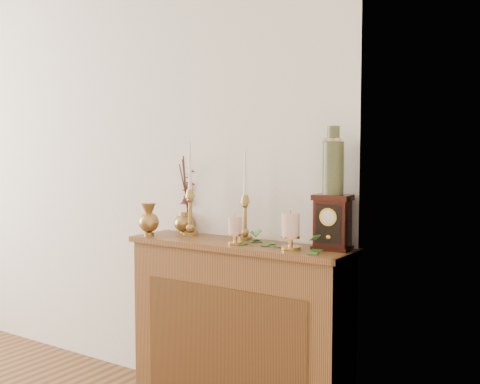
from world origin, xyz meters
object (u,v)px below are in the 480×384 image
Objects in this scene: bud_vase at (149,220)px; mantel_clock at (332,223)px; candlestick_center at (245,210)px; ceramic_vase at (333,164)px; candlestick_left at (190,205)px; ginger_jar at (188,198)px.

mantel_clock reaches higher than bud_vase.
candlestick_center is 0.57m from ceramic_vase.
candlestick_left is 2.89× the size of bud_vase.
candlestick_left is 1.08× the size of candlestick_center.
ginger_jar is (0.09, 0.24, 0.11)m from bud_vase.
ceramic_vase is at bearing -1.63° from candlestick_center.
bud_vase is 1.10m from ceramic_vase.
candlestick_left is at bearing 177.80° from mantel_clock.
ceramic_vase reaches higher than bud_vase.
candlestick_left is 0.88m from ceramic_vase.
candlestick_left reaches higher than bud_vase.
bud_vase is (-0.53, -0.17, -0.07)m from candlestick_center.
mantel_clock is at bearing 8.56° from bud_vase.
candlestick_center reaches higher than bud_vase.
candlestick_center is 0.51m from mantel_clock.
bud_vase is 0.69× the size of mantel_clock.
mantel_clock is 0.28m from ceramic_vase.
ginger_jar is 1.37× the size of ceramic_vase.
candlestick_left reaches higher than ginger_jar.
candlestick_center is 0.56m from bud_vase.
ginger_jar is at bearing 133.21° from candlestick_left.
ceramic_vase is (0.51, -0.01, 0.25)m from candlestick_center.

